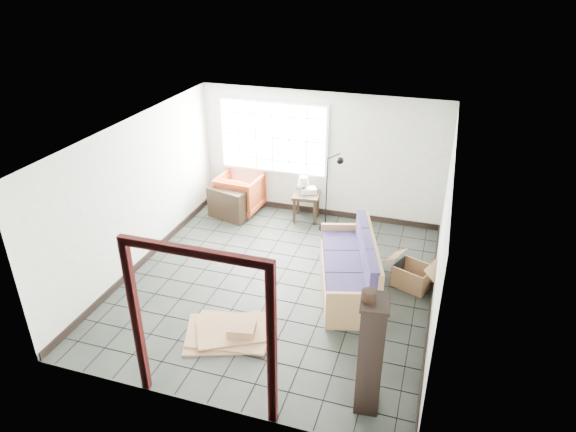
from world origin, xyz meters
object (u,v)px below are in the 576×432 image
(armchair, at_px, (240,191))
(tall_shelf, at_px, (370,354))
(futon_sofa, at_px, (352,271))
(side_table, at_px, (306,198))

(armchair, xyz_separation_m, tall_shelf, (3.50, -4.53, 0.34))
(futon_sofa, distance_m, tall_shelf, 2.48)
(side_table, relative_size, tall_shelf, 0.38)
(side_table, bearing_deg, tall_shelf, -65.70)
(armchair, relative_size, side_table, 1.55)
(futon_sofa, distance_m, armchair, 3.59)
(armchair, height_order, tall_shelf, tall_shelf)
(futon_sofa, xyz_separation_m, side_table, (-1.39, 2.18, 0.13))
(futon_sofa, relative_size, side_table, 3.96)
(armchair, bearing_deg, tall_shelf, 131.91)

